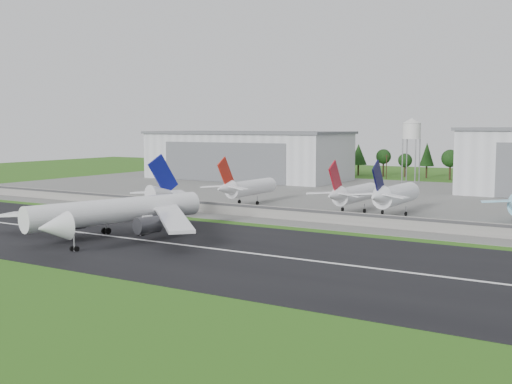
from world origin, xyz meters
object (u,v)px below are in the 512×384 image
Objects in this scene: main_airliner at (116,217)px; parked_jet_red_a at (246,187)px; parked_jet_red_b at (352,194)px; parked_jet_navy at (393,195)px.

main_airliner is 1.87× the size of parked_jet_red_a.
main_airliner is at bearing -83.90° from parked_jet_red_a.
main_airliner is 1.87× the size of parked_jet_red_b.
main_airliner is 1.87× the size of parked_jet_navy.
parked_jet_red_a is 1.00× the size of parked_jet_navy.
parked_jet_red_b is (29.89, 66.92, 0.96)m from main_airliner.
main_airliner is at bearing -114.07° from parked_jet_red_b.
main_airliner is 73.30m from parked_jet_red_b.
main_airliner reaches higher than parked_jet_navy.
parked_jet_red_a is 49.61m from parked_jet_navy.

